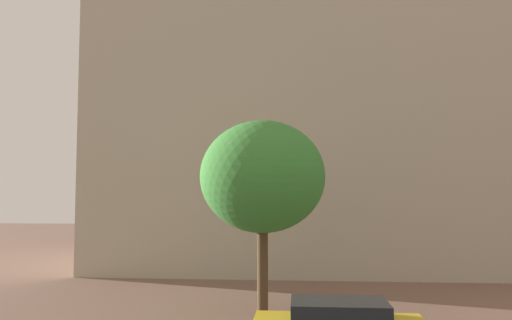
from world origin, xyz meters
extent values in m
cube|color=#B2A893|center=(1.18, 28.72, 8.27)|extent=(23.47, 14.75, 16.53)
cube|color=#B2A893|center=(4.61, 28.72, 15.41)|extent=(4.58, 4.58, 30.81)
cylinder|color=#B2A893|center=(-9.06, 22.85, 9.52)|extent=(2.80, 2.80, 19.04)
cylinder|color=#B2A893|center=(11.42, 22.85, 9.93)|extent=(2.80, 2.80, 19.86)
cube|color=black|center=(2.04, 9.44, 1.22)|extent=(2.51, 1.61, 0.49)
cylinder|color=#4C3823|center=(-0.29, 14.03, 1.54)|extent=(0.38, 0.38, 3.09)
ellipsoid|color=#387F33|center=(-0.29, 14.03, 4.89)|extent=(4.50, 4.50, 4.05)
camera|label=1|loc=(1.00, -4.11, 4.20)|focal=35.52mm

